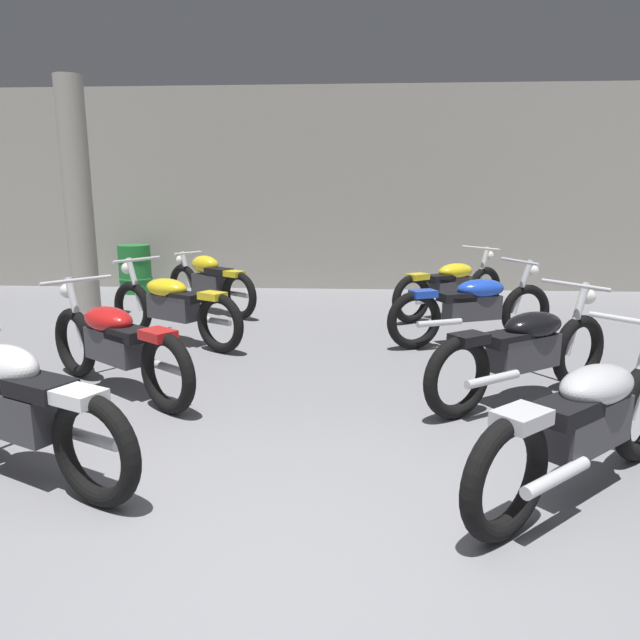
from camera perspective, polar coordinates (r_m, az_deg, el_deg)
The scene contains 12 objects.
ground_plane at distance 2.97m, azimuth -3.93°, elevation -23.67°, with size 60.00×60.00×0.00m, color gray.
back_wall at distance 10.87m, azimuth 1.76°, elevation 12.57°, with size 13.48×0.24×3.60m, color #9E998E.
support_pillar at distance 8.43m, azimuth -22.52°, elevation 10.39°, with size 0.36×0.36×3.20m, color #9E998E.
motorcycle_left_row_0 at distance 4.03m, azimuth -27.29°, elevation -7.69°, with size 1.82×0.96×0.88m.
motorcycle_left_row_1 at distance 5.43m, azimuth -19.36°, elevation -2.16°, with size 1.80×1.40×0.97m.
motorcycle_left_row_2 at distance 7.06m, azimuth -14.20°, elevation 1.38°, with size 1.91×1.23×0.97m.
motorcycle_left_row_3 at distance 8.78m, azimuth -10.73°, elevation 3.65°, with size 1.62×1.30×0.88m.
motorcycle_right_row_0 at distance 3.75m, azimuth 24.57°, elevation -8.98°, with size 1.70×1.52×0.97m.
motorcycle_right_row_1 at distance 5.21m, azimuth 19.38°, elevation -2.76°, with size 1.85×1.33×0.97m.
motorcycle_right_row_2 at distance 7.05m, azimuth 14.75°, elevation 1.32°, with size 2.06×1.00×0.97m.
motorcycle_right_row_3 at distance 8.55m, azimuth 12.66°, elevation 3.30°, with size 1.77×1.43×0.97m.
oil_drum at distance 10.93m, azimuth -17.61°, elevation 4.78°, with size 0.59×0.59×0.85m.
Camera 1 is at (0.33, -2.38, 1.74)m, focal length 32.77 mm.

